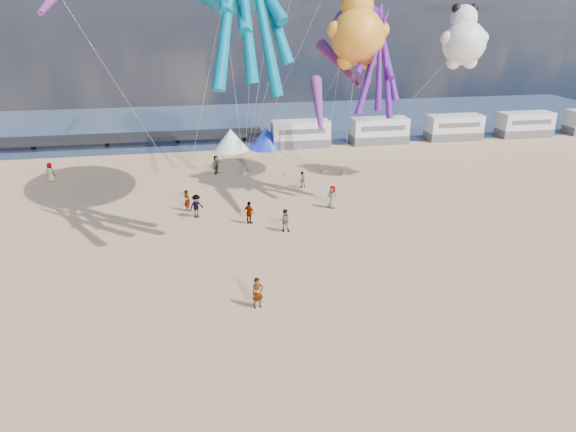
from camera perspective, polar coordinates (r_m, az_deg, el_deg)
The scene contains 27 objects.
ground at distance 23.21m, azimuth 7.30°, elevation -17.79°, with size 120.00×120.00×0.00m, color tan.
water at distance 73.61m, azimuth -5.71°, elevation 10.32°, with size 120.00×120.00×0.00m, color #344765.
motorhome_0 at distance 59.61m, azimuth 1.39°, elevation 9.11°, with size 6.60×2.50×3.00m, color silver.
motorhome_1 at distance 62.22m, azimuth 10.10°, elevation 9.33°, with size 6.60×2.50×3.00m, color silver.
motorhome_2 at distance 66.10m, azimuth 17.96°, elevation 9.35°, with size 6.60×2.50×3.00m, color silver.
motorhome_3 at distance 71.05m, azimuth 24.83°, elevation 9.22°, with size 6.60×2.50×3.00m, color silver.
tent_white at distance 58.60m, azimuth -6.38°, elevation 8.46°, with size 4.00×4.00×2.40m, color white.
tent_blue at distance 59.01m, azimuth -2.46°, elevation 8.67°, with size 4.00×4.00×2.40m, color #1933CC.
standing_person at distance 27.42m, azimuth -3.39°, elevation -8.53°, with size 0.64×0.42×1.75m, color tan.
beachgoer_0 at distance 40.92m, azimuth 4.96°, elevation 2.11°, with size 0.68×0.44×1.86m, color #7F6659.
beachgoer_1 at distance 45.67m, azimuth 1.52°, elevation 4.09°, with size 0.73×0.48×1.49m, color #7F6659.
beachgoer_2 at distance 39.50m, azimuth -10.14°, elevation 1.08°, with size 0.89×0.70×1.84m, color #7F6659.
beachgoer_3 at distance 37.86m, azimuth -4.32°, elevation 0.36°, with size 1.12×0.65×1.74m, color #7F6659.
beachgoer_4 at distance 50.04m, azimuth -7.97°, elevation 5.68°, with size 1.06×0.44×1.81m, color #7F6659.
beachgoer_5 at distance 41.01m, azimuth -11.16°, elevation 1.72°, with size 1.60×0.51×1.73m, color #7F6659.
beachgoer_6 at distance 51.99m, azimuth -24.90°, elevation 4.44°, with size 0.66×0.43×1.81m, color #7F6659.
beachgoer_7 at distance 36.51m, azimuth -0.38°, elevation -0.46°, with size 0.82×0.53×1.68m, color #7F6659.
sandbag_a at distance 44.98m, azimuth -11.31°, elevation 2.51°, with size 0.50×0.35×0.22m, color gray.
sandbag_b at distance 49.12m, azimuth -0.19°, elevation 4.61°, with size 0.50×0.35×0.22m, color gray.
sandbag_c at distance 49.69m, azimuth 6.19°, elevation 4.69°, with size 0.50×0.35×0.22m, color gray.
sandbag_d at distance 50.54m, azimuth 4.08°, elevation 5.06°, with size 0.50×0.35×0.22m, color gray.
sandbag_e at distance 49.79m, azimuth -4.85°, elevation 4.77°, with size 0.50×0.35×0.22m, color gray.
kite_octopus_purple at distance 45.55m, azimuth 7.88°, elevation 19.81°, with size 4.05×9.45×10.80m, color #54178D, non-canonical shape.
kite_panda at distance 46.62m, azimuth 18.97°, elevation 17.72°, with size 4.26×4.01×6.02m, color white, non-canonical shape.
kite_teddy_orange at distance 40.96m, azimuth 7.78°, elevation 19.17°, with size 4.97×4.68×7.02m, color orange, non-canonical shape.
windsock_mid at distance 43.13m, azimuth 5.73°, elevation 16.42°, with size 1.00×6.31×6.31m, color red, non-canonical shape.
windsock_right at distance 37.74m, azimuth 3.38°, elevation 12.43°, with size 0.90×5.50×5.50m, color red, non-canonical shape.
Camera 1 is at (-5.98, -16.86, 14.79)m, focal length 32.00 mm.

